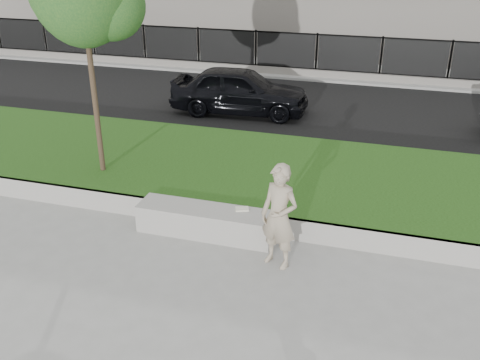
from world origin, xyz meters
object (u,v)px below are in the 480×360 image
(stone_bench, at_px, (206,221))
(book, at_px, (242,209))
(man, at_px, (279,217))
(car_dark, at_px, (240,90))

(stone_bench, height_order, book, book)
(man, bearing_deg, car_dark, 131.76)
(stone_bench, relative_size, man, 1.40)
(man, height_order, car_dark, man)
(book, distance_m, car_dark, 6.75)
(stone_bench, xyz_separation_m, book, (0.61, 0.15, 0.26))
(man, relative_size, car_dark, 0.44)
(stone_bench, relative_size, book, 10.71)
(book, height_order, car_dark, car_dark)
(stone_bench, bearing_deg, man, -21.37)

